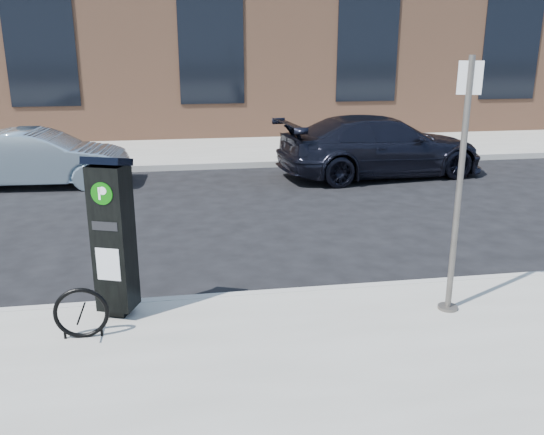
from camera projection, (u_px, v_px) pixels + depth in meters
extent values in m
plane|color=black|center=(277.00, 301.00, 7.20)|extent=(120.00, 120.00, 0.00)
cube|color=gray|center=(210.00, 132.00, 20.39)|extent=(60.00, 12.00, 0.15)
cube|color=#9E9B93|center=(278.00, 297.00, 7.16)|extent=(60.00, 0.12, 0.16)
cube|color=#9E9B93|center=(224.00, 166.00, 14.75)|extent=(60.00, 0.12, 0.16)
cube|color=#966244|center=(202.00, 18.00, 22.08)|extent=(28.00, 10.00, 8.00)
cube|color=black|center=(40.00, 46.00, 16.86)|extent=(2.00, 0.06, 3.50)
cube|color=black|center=(211.00, 46.00, 17.63)|extent=(2.00, 0.06, 3.50)
cube|color=black|center=(368.00, 46.00, 18.40)|extent=(2.00, 0.06, 3.50)
cube|color=black|center=(511.00, 46.00, 19.18)|extent=(2.00, 0.06, 3.50)
cube|color=black|center=(120.00, 310.00, 6.52)|extent=(0.25, 0.25, 0.10)
cube|color=black|center=(114.00, 238.00, 6.27)|extent=(0.48, 0.45, 1.63)
cube|color=black|center=(107.00, 161.00, 6.02)|extent=(0.53, 0.50, 0.15)
cylinder|color=#085207|center=(102.00, 194.00, 5.95)|extent=(0.23, 0.10, 0.24)
cube|color=white|center=(102.00, 194.00, 5.95)|extent=(0.08, 0.04, 0.13)
cube|color=silver|center=(108.00, 264.00, 6.18)|extent=(0.25, 0.10, 0.36)
cube|color=black|center=(105.00, 226.00, 6.05)|extent=(0.27, 0.11, 0.10)
cylinder|color=#5E5953|center=(448.00, 307.00, 6.66)|extent=(0.23, 0.23, 0.03)
cylinder|color=#5E5953|center=(459.00, 190.00, 6.25)|extent=(0.07, 0.07, 2.84)
cube|color=silver|center=(470.00, 78.00, 5.91)|extent=(0.24, 0.10, 0.34)
torus|color=black|center=(81.00, 313.00, 5.94)|extent=(0.56, 0.05, 0.56)
cylinder|color=black|center=(65.00, 334.00, 5.98)|extent=(0.03, 0.03, 0.11)
cylinder|color=black|center=(102.00, 331.00, 6.04)|extent=(0.03, 0.03, 0.11)
imported|color=#8FA7B7|center=(40.00, 158.00, 12.82)|extent=(3.91, 1.56, 1.26)
imported|color=black|center=(381.00, 146.00, 13.78)|extent=(5.19, 2.60, 1.45)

